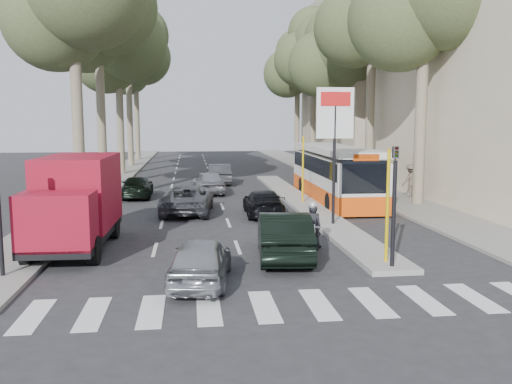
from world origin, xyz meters
TOP-DOWN VIEW (x-y plane):
  - ground at (0.00, 0.00)m, footprint 120.00×120.00m
  - sidewalk_right at (8.60, 25.00)m, footprint 3.20×70.00m
  - median_left at (-8.00, 28.00)m, footprint 2.40×64.00m
  - traffic_island at (3.25, 11.00)m, footprint 1.50×26.00m
  - building_far at (15.50, 34.00)m, footprint 11.00×20.00m
  - billboard at (3.25, 5.00)m, footprint 1.50×12.10m
  - traffic_light_island at (3.25, -1.50)m, footprint 0.16×0.41m
  - tree_l_b at (-7.97, 20.11)m, footprint 7.40×7.20m
  - tree_l_c at (-7.77, 28.11)m, footprint 7.40×7.20m
  - tree_l_d at (-7.87, 36.11)m, footprint 7.40×7.20m
  - tree_l_e at (-7.97, 44.11)m, footprint 7.40×7.20m
  - tree_r_b at (9.23, 18.11)m, footprint 7.40×7.20m
  - tree_r_c at (9.03, 26.11)m, footprint 7.40×7.20m
  - tree_r_d at (9.13, 34.11)m, footprint 7.40×7.20m
  - tree_r_e at (9.23, 42.11)m, footprint 7.40×7.20m
  - silver_hatchback at (-2.23, -2.00)m, footprint 1.98×3.87m
  - dark_hatchback at (0.42, 0.41)m, footprint 2.00×4.60m
  - queue_car_a at (-2.61, 9.11)m, footprint 2.66×4.99m
  - queue_car_b at (0.80, 8.03)m, footprint 1.74×4.09m
  - queue_car_c at (-1.44, 15.79)m, footprint 2.13×4.19m
  - queue_car_d at (-0.50, 20.57)m, footprint 1.51×4.19m
  - queue_car_e at (-5.45, 14.62)m, footprint 1.73×4.12m
  - red_truck at (-6.29, 2.44)m, footprint 2.37×5.88m
  - city_bus at (5.23, 12.24)m, footprint 2.64×11.23m
  - motorcycle at (1.53, 1.26)m, footprint 0.80×1.97m
  - pedestrian_near at (7.20, 9.64)m, footprint 1.10×0.98m
  - pedestrian_far at (9.59, 12.26)m, footprint 1.29×0.87m

SIDE VIEW (x-z plane):
  - ground at x=0.00m, z-range 0.00..0.00m
  - sidewalk_right at x=8.60m, z-range 0.00..0.12m
  - median_left at x=-8.00m, z-range 0.00..0.12m
  - traffic_island at x=3.25m, z-range 0.00..0.16m
  - queue_car_b at x=0.80m, z-range 0.00..1.17m
  - queue_car_e at x=-5.45m, z-range 0.00..1.19m
  - silver_hatchback at x=-2.23m, z-range 0.00..1.26m
  - queue_car_a at x=-2.61m, z-range 0.00..1.34m
  - queue_car_c at x=-1.44m, z-range 0.00..1.37m
  - queue_car_d at x=-0.50m, z-range 0.00..1.38m
  - dark_hatchback at x=0.42m, z-range 0.00..1.47m
  - motorcycle at x=1.53m, z-range -0.08..1.60m
  - pedestrian_near at x=7.20m, z-range 0.12..1.83m
  - pedestrian_far at x=9.59m, z-range 0.12..1.95m
  - city_bus at x=5.23m, z-range 0.08..3.03m
  - red_truck at x=-6.29m, z-range 0.09..3.20m
  - traffic_light_island at x=3.25m, z-range 0.69..4.29m
  - billboard at x=3.25m, z-range 0.90..6.50m
  - building_far at x=15.50m, z-range 0.00..16.00m
  - tree_r_c at x=9.03m, z-range 3.03..16.35m
  - tree_l_c at x=-7.77m, z-range 3.18..16.89m
  - tree_r_e at x=9.23m, z-range 3.33..17.43m
  - tree_l_e at x=-7.97m, z-range 3.48..17.97m
  - tree_l_b at x=-7.97m, z-range 3.63..18.51m
  - tree_r_d at x=9.13m, z-range 3.63..18.51m
  - tree_r_b at x=9.23m, z-range 3.78..19.05m
  - tree_l_d at x=-7.87m, z-range 3.93..19.59m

